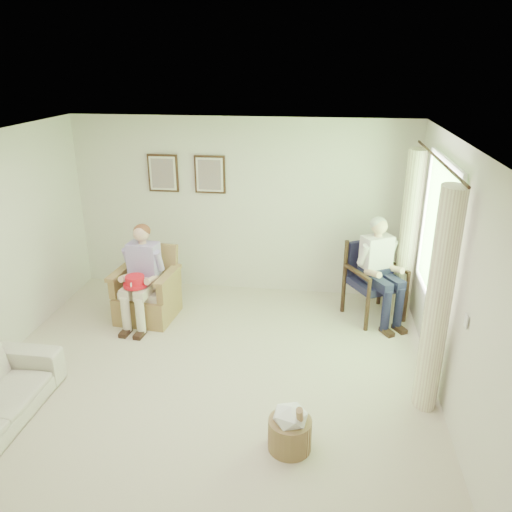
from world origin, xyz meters
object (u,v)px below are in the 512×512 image
wood_armchair (375,276)px  hatbox (290,428)px  red_hat (135,282)px  wicker_armchair (148,296)px  person_dark (378,263)px  person_wicker (142,269)px

wood_armchair → hatbox: 2.95m
red_hat → wicker_armchair: bearing=86.1°
wicker_armchair → red_hat: bearing=-88.8°
wood_armchair → hatbox: wood_armchair is taller
wicker_armchair → person_dark: (3.07, 0.34, 0.52)m
wood_armchair → person_dark: size_ratio=0.74×
red_hat → person_wicker: bearing=83.6°
wicker_armchair → red_hat: 0.50m
person_wicker → red_hat: (-0.02, -0.21, -0.09)m
wood_armchair → person_wicker: size_ratio=0.78×
red_hat → hatbox: (2.14, -1.93, -0.44)m
wood_armchair → person_wicker: (-3.07, -0.64, 0.20)m
wood_armchair → person_dark: bearing=-120.8°
red_hat → hatbox: 2.92m
wicker_armchair → hatbox: wicker_armchair is taller
person_wicker → hatbox: bearing=-40.0°
red_hat → person_dark: bearing=12.3°
wicker_armchair → person_dark: size_ratio=0.70×
wicker_armchair → wood_armchair: size_ratio=0.94×
person_dark → hatbox: (-0.95, -2.60, -0.60)m
person_wicker → person_dark: bearing=13.8°
hatbox → person_wicker: bearing=134.8°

